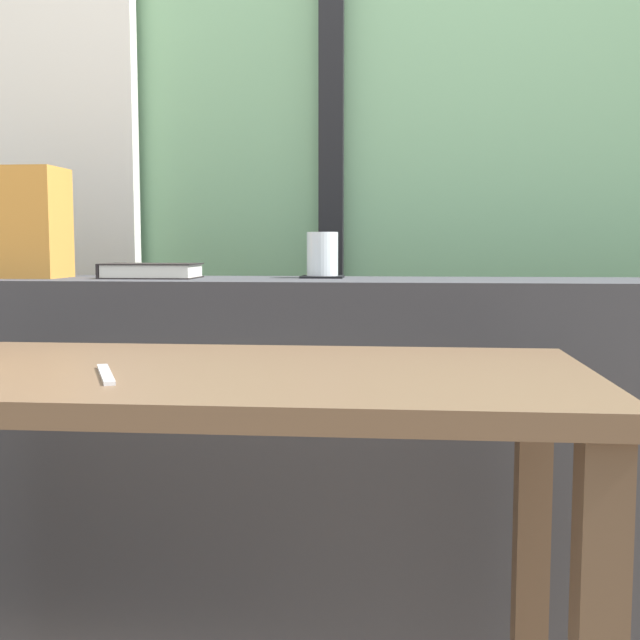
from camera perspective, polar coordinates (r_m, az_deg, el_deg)
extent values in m
cube|color=#7AAD7F|center=(2.45, 0.10, 17.18)|extent=(4.80, 0.08, 2.80)
cube|color=silver|center=(2.54, -19.30, 13.03)|extent=(0.56, 0.06, 2.50)
cube|color=black|center=(2.36, 0.82, 15.16)|extent=(0.07, 0.05, 2.60)
cube|color=#38383D|center=(1.90, -1.52, -9.55)|extent=(2.80, 0.33, 0.82)
cube|color=brown|center=(1.58, 14.93, -15.74)|extent=(0.06, 0.06, 0.67)
cube|color=brown|center=(1.26, -8.30, -4.21)|extent=(1.21, 0.58, 0.03)
cube|color=black|center=(1.89, 0.17, 3.13)|extent=(0.10, 0.10, 0.00)
cylinder|color=white|center=(1.89, 0.17, 4.77)|extent=(0.07, 0.07, 0.10)
cylinder|color=#BC3D51|center=(1.89, 0.17, 4.51)|extent=(0.07, 0.07, 0.08)
cube|color=black|center=(1.91, -11.97, 3.01)|extent=(0.22, 0.14, 0.00)
cube|color=silver|center=(1.91, -11.98, 3.48)|extent=(0.21, 0.13, 0.03)
cube|color=black|center=(1.91, -11.99, 3.96)|extent=(0.22, 0.14, 0.00)
cube|color=black|center=(1.95, -15.02, 3.45)|extent=(0.01, 0.14, 0.03)
cube|color=silver|center=(1.21, -15.16, -3.78)|extent=(0.08, 0.16, 0.01)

